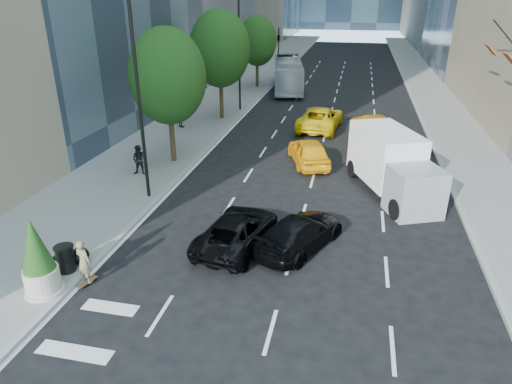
% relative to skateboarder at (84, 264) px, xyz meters
% --- Properties ---
extents(ground, '(160.00, 160.00, 0.00)m').
position_rel_skateboarder_xyz_m(ground, '(5.60, 3.00, -0.80)').
color(ground, black).
rests_on(ground, ground).
extents(sidewalk_left, '(6.00, 120.00, 0.15)m').
position_rel_skateboarder_xyz_m(sidewalk_left, '(-3.40, 33.00, -0.73)').
color(sidewalk_left, slate).
rests_on(sidewalk_left, ground).
extents(sidewalk_right, '(4.00, 120.00, 0.15)m').
position_rel_skateboarder_xyz_m(sidewalk_right, '(15.60, 33.00, -0.73)').
color(sidewalk_right, slate).
rests_on(sidewalk_right, ground).
extents(lamp_near, '(2.13, 0.22, 10.00)m').
position_rel_skateboarder_xyz_m(lamp_near, '(-0.72, 7.00, 5.01)').
color(lamp_near, black).
rests_on(lamp_near, sidewalk_left).
extents(lamp_far, '(2.13, 0.22, 10.00)m').
position_rel_skateboarder_xyz_m(lamp_far, '(-0.72, 25.00, 5.01)').
color(lamp_far, black).
rests_on(lamp_far, sidewalk_left).
extents(tree_near, '(4.20, 4.20, 7.46)m').
position_rel_skateboarder_xyz_m(tree_near, '(-1.60, 12.00, 4.17)').
color(tree_near, '#302212').
rests_on(tree_near, sidewalk_left).
extents(tree_mid, '(4.50, 4.50, 7.99)m').
position_rel_skateboarder_xyz_m(tree_mid, '(-1.60, 22.00, 4.51)').
color(tree_mid, '#302212').
rests_on(tree_mid, sidewalk_left).
extents(tree_far, '(3.90, 3.90, 6.92)m').
position_rel_skateboarder_xyz_m(tree_far, '(-1.60, 35.00, 3.82)').
color(tree_far, '#302212').
rests_on(tree_far, sidewalk_left).
extents(traffic_signal, '(2.48, 0.53, 5.20)m').
position_rel_skateboarder_xyz_m(traffic_signal, '(-0.80, 43.00, 3.43)').
color(traffic_signal, black).
rests_on(traffic_signal, sidewalk_left).
extents(skateboarder, '(0.66, 0.52, 1.60)m').
position_rel_skateboarder_xyz_m(skateboarder, '(0.00, 0.00, 0.00)').
color(skateboarder, olive).
rests_on(skateboarder, ground).
extents(black_sedan_lincoln, '(2.88, 5.00, 1.31)m').
position_rel_skateboarder_xyz_m(black_sedan_lincoln, '(4.38, 3.68, -0.14)').
color(black_sedan_lincoln, black).
rests_on(black_sedan_lincoln, ground).
extents(black_sedan_mercedes, '(3.58, 4.92, 1.32)m').
position_rel_skateboarder_xyz_m(black_sedan_mercedes, '(6.80, 4.00, -0.14)').
color(black_sedan_mercedes, black).
rests_on(black_sedan_mercedes, ground).
extents(taxi_a, '(3.16, 4.83, 1.53)m').
position_rel_skateboarder_xyz_m(taxi_a, '(6.10, 13.48, -0.04)').
color(taxi_a, '#FEAF0D').
rests_on(taxi_a, ground).
extents(taxi_b, '(1.88, 4.36, 1.40)m').
position_rel_skateboarder_xyz_m(taxi_b, '(9.13, 17.00, -0.10)').
color(taxi_b, '#CE950A').
rests_on(taxi_b, ground).
extents(taxi_c, '(3.22, 6.04, 1.61)m').
position_rel_skateboarder_xyz_m(taxi_c, '(6.10, 21.00, 0.01)').
color(taxi_c, yellow).
rests_on(taxi_c, ground).
extents(taxi_d, '(3.39, 5.88, 1.60)m').
position_rel_skateboarder_xyz_m(taxi_d, '(9.80, 19.61, 0.00)').
color(taxi_d, '#F8AF0D').
rests_on(taxi_d, ground).
extents(city_bus, '(4.52, 11.51, 3.13)m').
position_rel_skateboarder_xyz_m(city_bus, '(1.62, 34.85, 0.76)').
color(city_bus, silver).
rests_on(city_bus, ground).
extents(box_truck, '(4.49, 6.64, 3.00)m').
position_rel_skateboarder_xyz_m(box_truck, '(10.49, 10.21, 0.72)').
color(box_truck, white).
rests_on(box_truck, ground).
extents(pedestrian_a, '(0.87, 0.72, 1.62)m').
position_rel_skateboarder_xyz_m(pedestrian_a, '(-2.53, 9.55, 0.16)').
color(pedestrian_a, black).
rests_on(pedestrian_a, sidewalk_left).
extents(pedestrian_b, '(1.00, 0.79, 1.59)m').
position_rel_skateboarder_xyz_m(pedestrian_b, '(-3.72, 18.73, 0.15)').
color(pedestrian_b, black).
rests_on(pedestrian_b, sidewalk_left).
extents(trash_can, '(0.63, 0.63, 0.94)m').
position_rel_skateboarder_xyz_m(trash_can, '(-1.00, 0.40, -0.18)').
color(trash_can, black).
rests_on(trash_can, sidewalk_left).
extents(planter_shrub, '(1.12, 1.12, 2.70)m').
position_rel_skateboarder_xyz_m(planter_shrub, '(-1.00, -0.88, 0.63)').
color(planter_shrub, '#BBAC9B').
rests_on(planter_shrub, sidewalk_left).
extents(garbage_bags, '(1.18, 1.13, 0.58)m').
position_rel_skateboarder_xyz_m(garbage_bags, '(-1.05, 0.78, -0.37)').
color(garbage_bags, black).
rests_on(garbage_bags, sidewalk_left).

